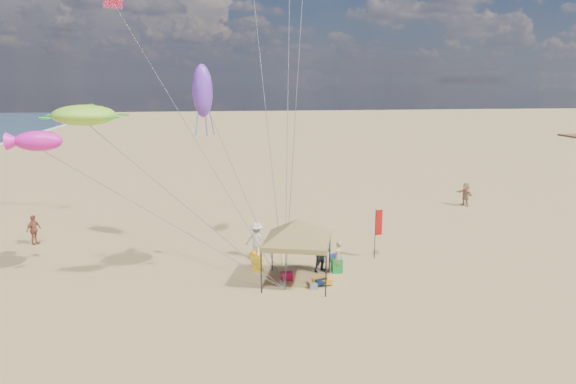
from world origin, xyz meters
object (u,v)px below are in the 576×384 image
(feather_flag, at_px, (378,225))
(person_near_c, at_px, (257,240))
(person_near_b, at_px, (323,253))
(chair_green, at_px, (337,265))
(person_far_a, at_px, (34,230))
(person_far_c, at_px, (465,194))
(canopy_tent, at_px, (297,222))
(cooler_blue, at_px, (335,258))
(person_near_a, at_px, (338,257))
(chair_yellow, at_px, (257,264))
(cooler_red, at_px, (287,276))
(beach_cart, at_px, (322,281))

(feather_flag, relative_size, person_near_c, 1.44)
(person_near_b, height_order, person_near_c, person_near_b)
(chair_green, bearing_deg, person_near_b, 163.28)
(person_far_a, height_order, person_far_c, person_far_c)
(canopy_tent, bearing_deg, person_near_c, 112.27)
(cooler_blue, relative_size, person_near_a, 0.33)
(feather_flag, bearing_deg, chair_yellow, -172.12)
(chair_green, bearing_deg, person_near_a, -72.74)
(person_near_b, bearing_deg, cooler_red, 175.77)
(person_far_c, bearing_deg, cooler_blue, -66.22)
(person_far_a, bearing_deg, chair_yellow, -91.63)
(beach_cart, relative_size, person_near_a, 0.55)
(chair_green, distance_m, person_far_c, 17.62)
(person_near_a, height_order, person_far_c, person_far_c)
(chair_yellow, height_order, beach_cart, chair_yellow)
(canopy_tent, height_order, person_far_a, canopy_tent)
(person_near_b, bearing_deg, chair_yellow, 142.16)
(canopy_tent, distance_m, cooler_red, 2.84)
(cooler_blue, xyz_separation_m, person_near_c, (-3.99, 1.30, 0.76))
(cooler_red, height_order, person_near_b, person_near_b)
(canopy_tent, distance_m, person_far_c, 20.02)
(chair_yellow, relative_size, person_far_c, 0.39)
(person_far_c, bearing_deg, beach_cart, -61.91)
(chair_green, xyz_separation_m, person_far_c, (12.80, 12.08, 0.55))
(cooler_blue, height_order, person_far_c, person_far_c)
(cooler_red, xyz_separation_m, cooler_blue, (2.85, 2.18, 0.00))
(person_near_b, relative_size, person_far_c, 1.06)
(feather_flag, xyz_separation_m, person_far_a, (-18.84, 5.12, -0.95))
(person_near_a, bearing_deg, canopy_tent, -14.15)
(beach_cart, height_order, person_far_c, person_far_c)
(person_near_a, bearing_deg, person_far_a, -61.09)
(chair_green, relative_size, person_near_c, 0.37)
(feather_flag, xyz_separation_m, person_near_b, (-3.22, -1.43, -0.88))
(person_near_c, bearing_deg, feather_flag, -171.62)
(feather_flag, height_order, person_far_a, feather_flag)
(canopy_tent, relative_size, feather_flag, 2.04)
(chair_yellow, bearing_deg, beach_cart, -38.26)
(person_near_a, distance_m, person_near_c, 4.74)
(beach_cart, distance_m, person_far_c, 19.43)
(chair_yellow, distance_m, beach_cart, 3.63)
(feather_flag, height_order, chair_yellow, feather_flag)
(cooler_red, distance_m, person_near_c, 3.74)
(canopy_tent, xyz_separation_m, chair_yellow, (-1.75, 1.79, -2.62))
(cooler_red, distance_m, person_near_b, 2.26)
(person_near_b, height_order, person_far_c, person_near_b)
(canopy_tent, relative_size, chair_green, 7.94)
(chair_yellow, bearing_deg, canopy_tent, -45.70)
(beach_cart, distance_m, person_near_c, 5.13)
(canopy_tent, distance_m, person_near_b, 2.81)
(canopy_tent, relative_size, beach_cart, 6.18)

